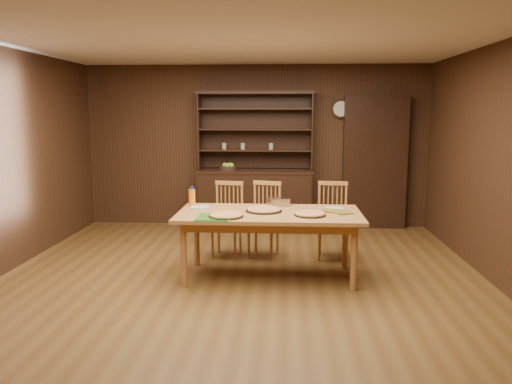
# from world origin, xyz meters

# --- Properties ---
(floor) EXTENTS (6.00, 6.00, 0.00)m
(floor) POSITION_xyz_m (0.00, 0.00, 0.00)
(floor) COLOR brown
(floor) RESTS_ON ground
(room_shell) EXTENTS (6.00, 6.00, 6.00)m
(room_shell) POSITION_xyz_m (0.00, 0.00, 1.58)
(room_shell) COLOR silver
(room_shell) RESTS_ON floor
(china_hutch) EXTENTS (1.84, 0.52, 2.17)m
(china_hutch) POSITION_xyz_m (-0.00, 2.75, 0.60)
(china_hutch) COLOR black
(china_hutch) RESTS_ON floor
(doorway) EXTENTS (1.00, 0.18, 2.10)m
(doorway) POSITION_xyz_m (1.90, 2.90, 1.05)
(doorway) COLOR black
(doorway) RESTS_ON floor
(wall_clock) EXTENTS (0.30, 0.05, 0.30)m
(wall_clock) POSITION_xyz_m (1.35, 2.96, 1.90)
(wall_clock) COLOR black
(wall_clock) RESTS_ON room_shell
(dining_table) EXTENTS (2.03, 1.02, 0.75)m
(dining_table) POSITION_xyz_m (0.31, 0.32, 0.68)
(dining_table) COLOR #BF8542
(dining_table) RESTS_ON floor
(chair_left) EXTENTS (0.45, 0.43, 0.96)m
(chair_left) POSITION_xyz_m (-0.26, 1.20, 0.51)
(chair_left) COLOR #C38043
(chair_left) RESTS_ON floor
(chair_center) EXTENTS (0.48, 0.47, 0.97)m
(chair_center) POSITION_xyz_m (0.23, 1.19, 0.51)
(chair_center) COLOR #C38043
(chair_center) RESTS_ON floor
(chair_right) EXTENTS (0.43, 0.42, 0.97)m
(chair_right) POSITION_xyz_m (1.09, 1.17, 0.51)
(chair_right) COLOR #C38043
(chair_right) RESTS_ON floor
(pizza_left) EXTENTS (0.37, 0.37, 0.04)m
(pizza_left) POSITION_xyz_m (-0.14, 0.05, 0.77)
(pizza_left) COLOR black
(pizza_left) RESTS_ON dining_table
(pizza_right) EXTENTS (0.34, 0.34, 0.04)m
(pizza_right) POSITION_xyz_m (0.75, 0.17, 0.77)
(pizza_right) COLOR black
(pizza_right) RESTS_ON dining_table
(pizza_center) EXTENTS (0.41, 0.41, 0.04)m
(pizza_center) POSITION_xyz_m (0.25, 0.37, 0.77)
(pizza_center) COLOR black
(pizza_center) RESTS_ON dining_table
(cooling_rack) EXTENTS (0.39, 0.39, 0.02)m
(cooling_rack) POSITION_xyz_m (-0.27, -0.00, 0.76)
(cooling_rack) COLOR #0DAA28
(cooling_rack) RESTS_ON dining_table
(plate_left) EXTENTS (0.24, 0.24, 0.02)m
(plate_left) POSITION_xyz_m (-0.50, 0.53, 0.76)
(plate_left) COLOR silver
(plate_left) RESTS_ON dining_table
(plate_right) EXTENTS (0.24, 0.24, 0.02)m
(plate_right) POSITION_xyz_m (1.04, 0.53, 0.76)
(plate_right) COLOR silver
(plate_right) RESTS_ON dining_table
(foil_dish) EXTENTS (0.28, 0.24, 0.09)m
(foil_dish) POSITION_xyz_m (0.40, 0.71, 0.80)
(foil_dish) COLOR silver
(foil_dish) RESTS_ON dining_table
(juice_bottle) EXTENTS (0.08, 0.08, 0.23)m
(juice_bottle) POSITION_xyz_m (-0.61, 0.62, 0.86)
(juice_bottle) COLOR orange
(juice_bottle) RESTS_ON dining_table
(pot_holder_a) EXTENTS (0.24, 0.24, 0.01)m
(pot_holder_a) POSITION_xyz_m (1.12, 0.32, 0.76)
(pot_holder_a) COLOR #9E2112
(pot_holder_a) RESTS_ON dining_table
(pot_holder_b) EXTENTS (0.26, 0.26, 0.02)m
(pot_holder_b) POSITION_xyz_m (1.00, 0.41, 0.76)
(pot_holder_b) COLOR #9E2112
(pot_holder_b) RESTS_ON dining_table
(fruit_bowl) EXTENTS (0.30, 0.30, 0.12)m
(fruit_bowl) POSITION_xyz_m (-0.43, 2.69, 0.98)
(fruit_bowl) COLOR black
(fruit_bowl) RESTS_ON china_hutch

